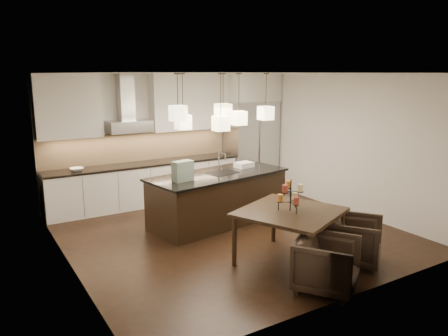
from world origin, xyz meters
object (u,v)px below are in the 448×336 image
island_body (218,199)px  armchair_right (354,240)px  refrigerator (251,145)px  dining_table (289,236)px  armchair_left (327,264)px

island_body → armchair_right: 2.76m
refrigerator → dining_table: 4.42m
island_body → dining_table: 2.11m
island_body → dining_table: island_body is taller
refrigerator → armchair_left: 5.33m
armchair_left → refrigerator: bearing=32.2°
refrigerator → armchair_left: refrigerator is taller
refrigerator → island_body: 2.73m
refrigerator → armchair_left: (-2.14, -4.83, -0.72)m
island_body → armchair_right: size_ratio=3.32×
island_body → armchair_left: (-0.16, -3.05, -0.10)m
refrigerator → armchair_right: refrigerator is taller
dining_table → armchair_right: dining_table is taller
dining_table → armchair_right: 0.96m
dining_table → armchair_right: (0.80, -0.54, -0.05)m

